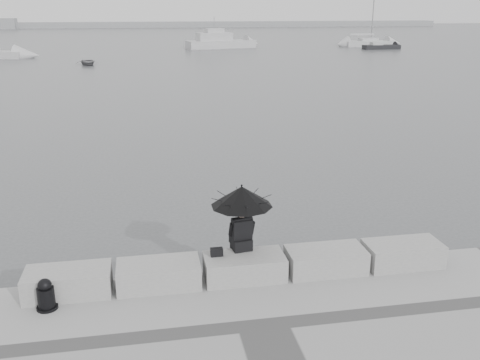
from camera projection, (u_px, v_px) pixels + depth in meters
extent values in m
plane|color=#454749|center=(240.00, 289.00, 11.34)|extent=(360.00, 360.00, 0.00)
cube|color=gray|center=(68.00, 282.00, 10.10)|extent=(1.60, 0.80, 0.50)
cube|color=gray|center=(159.00, 275.00, 10.39)|extent=(1.60, 0.80, 0.50)
cube|color=gray|center=(244.00, 267.00, 10.69)|extent=(1.60, 0.80, 0.50)
cube|color=gray|center=(326.00, 260.00, 10.98)|extent=(1.60, 0.80, 0.50)
cube|color=gray|center=(403.00, 254.00, 11.27)|extent=(1.60, 0.80, 0.50)
sphere|color=#726056|center=(242.00, 213.00, 10.69)|extent=(0.21, 0.21, 0.21)
cylinder|color=black|center=(242.00, 210.00, 10.66)|extent=(0.02, 0.02, 1.00)
cone|color=black|center=(242.00, 196.00, 10.57)|extent=(1.24, 1.24, 0.41)
sphere|color=black|center=(242.00, 185.00, 10.50)|extent=(0.04, 0.04, 0.04)
cube|color=black|center=(217.00, 252.00, 10.60)|extent=(0.25, 0.14, 0.16)
cylinder|color=black|center=(47.00, 307.00, 9.67)|extent=(0.38, 0.38, 0.06)
cylinder|color=black|center=(46.00, 298.00, 9.61)|extent=(0.31, 0.31, 0.43)
sphere|color=black|center=(45.00, 285.00, 9.53)|extent=(0.25, 0.25, 0.25)
cube|color=gray|center=(145.00, 25.00, 156.13)|extent=(180.00, 6.00, 1.60)
cube|color=#BDBDBF|center=(368.00, 44.00, 81.77)|extent=(7.88, 3.06, 0.90)
cube|color=#BDBDBF|center=(368.00, 40.00, 81.58)|extent=(2.82, 1.83, 0.50)
cylinder|color=gray|center=(369.00, 35.00, 81.38)|extent=(4.32, 0.48, 0.10)
cube|color=#BDBDBF|center=(221.00, 45.00, 77.66)|extent=(10.42, 5.05, 1.20)
cube|color=#BDBDBF|center=(221.00, 37.00, 77.32)|extent=(5.40, 3.30, 1.20)
cube|color=#BDBDBF|center=(221.00, 30.00, 77.04)|extent=(2.81, 2.14, 0.60)
cylinder|color=gray|center=(221.00, 22.00, 76.70)|extent=(0.08, 0.08, 1.60)
cube|color=black|center=(381.00, 47.00, 76.00)|extent=(5.35, 1.87, 0.70)
cube|color=#BDBDBF|center=(382.00, 44.00, 75.85)|extent=(1.64, 1.28, 0.50)
imported|color=slate|center=(87.00, 62.00, 55.22)|extent=(3.40, 1.93, 0.54)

